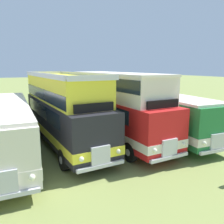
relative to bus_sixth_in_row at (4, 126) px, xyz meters
The scene contains 4 objects.
bus_sixth_in_row is the anchor object (origin of this frame).
bus_seventh_in_row 3.45m from the bus_sixth_in_row, ahead, with size 3.07×9.97×4.52m.
bus_eighth_in_row 6.77m from the bus_sixth_in_row, ahead, with size 3.00×9.98×4.49m.
bus_ninth_in_row 10.12m from the bus_sixth_in_row, ahead, with size 3.13×10.61×2.99m.
Camera 1 is at (3.26, -13.32, 4.88)m, focal length 37.24 mm.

